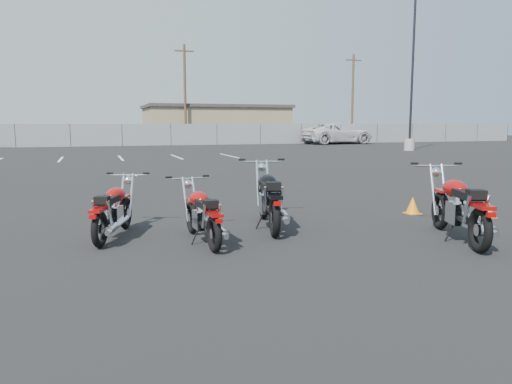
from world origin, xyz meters
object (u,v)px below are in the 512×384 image
object	(u,v)px
motorcycle_rear_red	(460,207)
white_van	(337,128)
motorcycle_third_red	(203,215)
motorcycle_front_red	(114,211)
motorcycle_second_black	(269,198)

from	to	relation	value
motorcycle_rear_red	white_van	bearing A→B (deg)	65.37
motorcycle_rear_red	white_van	distance (m)	37.95
motorcycle_third_red	motorcycle_front_red	bearing A→B (deg)	148.80
white_van	motorcycle_third_red	bearing A→B (deg)	141.65
motorcycle_front_red	motorcycle_rear_red	distance (m)	5.51
motorcycle_front_red	motorcycle_rear_red	bearing A→B (deg)	-20.19
motorcycle_front_red	motorcycle_rear_red	xyz separation A→B (m)	(5.17, -1.90, 0.08)
motorcycle_second_black	motorcycle_rear_red	bearing A→B (deg)	-36.25
motorcycle_front_red	motorcycle_second_black	size ratio (longest dim) A/B	0.84
motorcycle_third_red	motorcycle_rear_red	bearing A→B (deg)	-16.09
motorcycle_second_black	white_van	bearing A→B (deg)	60.67
motorcycle_front_red	white_van	world-z (taller)	white_van
motorcycle_front_red	motorcycle_third_red	distance (m)	1.51
motorcycle_front_red	white_van	distance (m)	38.77
motorcycle_third_red	motorcycle_rear_red	size ratio (longest dim) A/B	0.84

